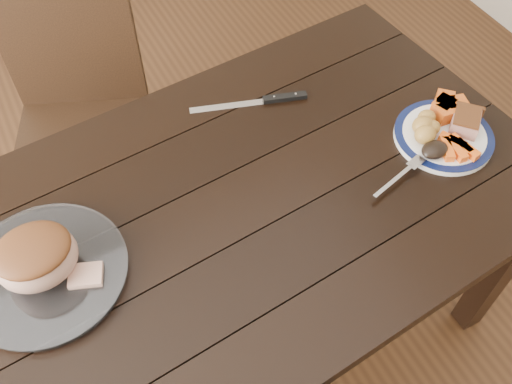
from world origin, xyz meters
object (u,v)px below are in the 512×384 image
dining_table (223,233)px  chair_far (80,109)px  pork_slice (465,122)px  roast_joint (37,259)px  dinner_plate (443,137)px  fork (402,174)px  serving_platter (46,274)px  carving_knife (271,100)px

dining_table → chair_far: chair_far is taller
pork_slice → roast_joint: roast_joint is taller
dinner_plate → roast_joint: roast_joint is taller
dinner_plate → fork: fork is taller
fork → chair_far: bearing=110.5°
fork → roast_joint: size_ratio=1.04×
pork_slice → fork: pork_slice is taller
serving_platter → roast_joint: size_ratio=2.03×
carving_knife → fork: bearing=-51.1°
dining_table → roast_joint: (-0.41, 0.02, 0.16)m
dining_table → chair_far: bearing=103.2°
chair_far → dinner_plate: chair_far is taller
dining_table → chair_far: 0.76m
chair_far → serving_platter: 0.78m
pork_slice → carving_knife: size_ratio=0.27×
fork → pork_slice: bearing=-1.8°
serving_platter → pork_slice: bearing=-4.6°
serving_platter → fork: bearing=-9.5°
dining_table → fork: bearing=-15.1°
dinner_plate → fork: (-0.18, -0.06, 0.01)m
dining_table → chair_far: size_ratio=1.80×
dinner_plate → carving_knife: size_ratio=0.81×
dining_table → dinner_plate: 0.61m
pork_slice → roast_joint: (-1.06, 0.09, 0.03)m
chair_far → roast_joint: (-0.23, -0.71, 0.30)m
fork → roast_joint: 0.85m
dinner_plate → pork_slice: (0.06, -0.00, 0.03)m
dining_table → carving_knife: 0.40m
dining_table → pork_slice: pork_slice is taller
pork_slice → serving_platter: bearing=175.4°
serving_platter → fork: 0.84m
pork_slice → roast_joint: size_ratio=0.50×
chair_far → dining_table: bearing=125.6°
serving_platter → carving_knife: 0.73m
chair_far → carving_knife: size_ratio=2.99×
dinner_plate → serving_platter: bearing=175.4°
dinner_plate → serving_platter: serving_platter is taller
dinner_plate → pork_slice: 0.06m
serving_platter → dining_table: bearing=-3.3°
roast_joint → fork: bearing=-9.5°
dining_table → pork_slice: 0.67m
pork_slice → dinner_plate: bearing=175.2°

